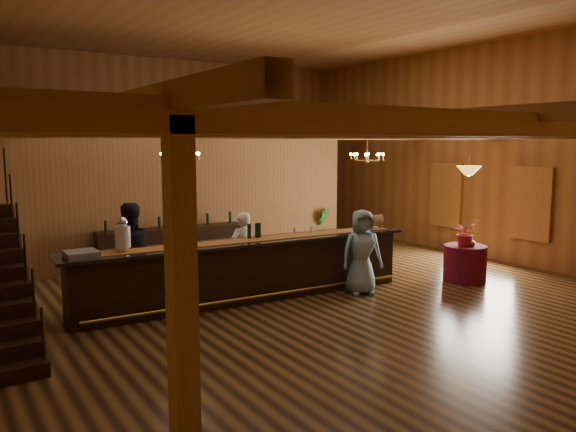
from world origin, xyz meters
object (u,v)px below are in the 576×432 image
tasting_bar (247,270)px  chandelier_left (180,156)px  bartender (242,251)px  raffle_drum (376,221)px  floor_plant (320,227)px  beverage_dispenser (123,235)px  backbar_shelf (173,248)px  round_table (465,263)px  staff_second (129,254)px  pendant_lamp (469,170)px  chandelier_right (367,156)px  guest (362,252)px

tasting_bar → chandelier_left: (-0.77, 1.30, 2.14)m
bartender → raffle_drum: bearing=155.9°
tasting_bar → floor_plant: tasting_bar is taller
tasting_bar → bartender: bearing=72.2°
beverage_dispenser → chandelier_left: chandelier_left is taller
beverage_dispenser → chandelier_left: size_ratio=0.75×
backbar_shelf → round_table: size_ratio=3.85×
backbar_shelf → staff_second: (-1.80, -2.49, 0.46)m
pendant_lamp → floor_plant: bearing=91.9°
chandelier_left → chandelier_right: 4.66m
floor_plant → round_table: bearing=-88.1°
pendant_lamp → staff_second: size_ratio=0.47×
tasting_bar → pendant_lamp: (4.65, -1.30, 1.82)m
bartender → floor_plant: size_ratio=1.43×
guest → floor_plant: size_ratio=1.50×
pendant_lamp → chandelier_left: bearing=154.3°
chandelier_left → chandelier_right: size_ratio=1.00×
tasting_bar → beverage_dispenser: (-2.29, 0.19, 0.85)m
chandelier_left → staff_second: size_ratio=0.42×
tasting_bar → guest: (2.11, -0.86, 0.26)m
chandelier_left → pendant_lamp: bearing=-25.7°
tasting_bar → bartender: 0.75m
round_table → staff_second: bearing=161.9°
tasting_bar → raffle_drum: raffle_drum is taller
tasting_bar → chandelier_left: chandelier_left is taller
backbar_shelf → round_table: backbar_shelf is taller
raffle_drum → bartender: 2.97m
guest → floor_plant: 5.20m
raffle_drum → round_table: bearing=-33.7°
tasting_bar → beverage_dispenser: 2.45m
chandelier_right → chandelier_left: bearing=177.2°
tasting_bar → staff_second: staff_second is taller
staff_second → pendant_lamp: bearing=162.5°
staff_second → guest: (4.11, -1.73, -0.11)m
beverage_dispenser → backbar_shelf: 3.92m
round_table → beverage_dispenser: bearing=167.9°
beverage_dispenser → round_table: 7.18m
beverage_dispenser → chandelier_left: 2.28m
beverage_dispenser → staff_second: bearing=66.0°
beverage_dispenser → backbar_shelf: (2.11, 3.16, -0.94)m
staff_second → backbar_shelf: bearing=-125.3°
staff_second → bartender: bearing=175.7°
staff_second → tasting_bar: bearing=157.1°
chandelier_left → pendant_lamp: 6.03m
beverage_dispenser → round_table: beverage_dispenser is taller
bartender → floor_plant: bearing=-150.0°
raffle_drum → staff_second: staff_second is taller
tasting_bar → bartender: size_ratio=4.32×
raffle_drum → guest: guest is taller
chandelier_right → bartender: (-3.62, -0.40, -1.86)m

